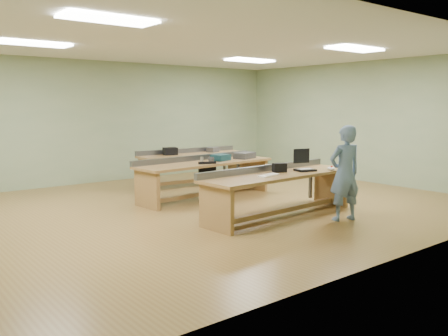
{
  "coord_description": "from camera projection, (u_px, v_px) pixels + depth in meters",
  "views": [
    {
      "loc": [
        -5.16,
        -7.16,
        1.91
      ],
      "look_at": [
        0.04,
        -0.6,
        0.8
      ],
      "focal_mm": 38.0,
      "sensor_mm": 36.0,
      "label": 1
    }
  ],
  "objects": [
    {
      "name": "workbench_front",
      "position": [
        279.0,
        184.0,
        8.16
      ],
      "size": [
        3.16,
        1.01,
        0.86
      ],
      "rotation": [
        0.0,
        0.0,
        0.06
      ],
      "color": "olive",
      "rests_on": "floor"
    },
    {
      "name": "parts_bin_grey",
      "position": [
        245.0,
        155.0,
        10.45
      ],
      "size": [
        0.55,
        0.44,
        0.13
      ],
      "primitive_type": "cube",
      "rotation": [
        0.0,
        0.0,
        0.31
      ],
      "color": "#343537",
      "rests_on": "workbench_mid"
    },
    {
      "name": "workbench_back",
      "position": [
        193.0,
        162.0,
        11.48
      ],
      "size": [
        2.78,
        0.9,
        0.86
      ],
      "rotation": [
        0.0,
        0.0,
        -0.06
      ],
      "color": "olive",
      "rests_on": "floor"
    },
    {
      "name": "trackball_mouse",
      "position": [
        331.0,
        168.0,
        8.51
      ],
      "size": [
        0.18,
        0.19,
        0.07
      ],
      "primitive_type": "ellipsoid",
      "rotation": [
        0.0,
        0.0,
        -0.41
      ],
      "color": "white",
      "rests_on": "workbench_front"
    },
    {
      "name": "camera_bag",
      "position": [
        279.0,
        168.0,
        8.28
      ],
      "size": [
        0.27,
        0.23,
        0.16
      ],
      "primitive_type": "cube",
      "rotation": [
        0.0,
        0.0,
        -0.42
      ],
      "color": "black",
      "rests_on": "workbench_front"
    },
    {
      "name": "wall_front",
      "position": [
        397.0,
        140.0,
        5.68
      ],
      "size": [
        10.0,
        0.04,
        3.0
      ],
      "primitive_type": "cube",
      "color": "#94A47C",
      "rests_on": "floor"
    },
    {
      "name": "laptop_base",
      "position": [
        305.0,
        170.0,
        8.42
      ],
      "size": [
        0.38,
        0.34,
        0.04
      ],
      "primitive_type": "cube",
      "rotation": [
        0.0,
        0.0,
        -0.26
      ],
      "color": "black",
      "rests_on": "workbench_front"
    },
    {
      "name": "workbench_mid",
      "position": [
        205.0,
        171.0,
        9.82
      ],
      "size": [
        3.18,
        1.09,
        0.86
      ],
      "rotation": [
        0.0,
        0.0,
        0.08
      ],
      "color": "olive",
      "rests_on": "floor"
    },
    {
      "name": "mug",
      "position": [
        211.0,
        160.0,
        9.76
      ],
      "size": [
        0.13,
        0.13,
        0.1
      ],
      "primitive_type": "imported",
      "rotation": [
        0.0,
        0.0,
        -0.03
      ],
      "color": "#343537",
      "rests_on": "workbench_mid"
    },
    {
      "name": "storage_box_back",
      "position": [
        170.0,
        151.0,
        11.13
      ],
      "size": [
        0.35,
        0.28,
        0.18
      ],
      "primitive_type": "cube",
      "rotation": [
        0.0,
        0.0,
        -0.22
      ],
      "color": "black",
      "rests_on": "workbench_back"
    },
    {
      "name": "wall_back",
      "position": [
        109.0,
        122.0,
        11.9
      ],
      "size": [
        10.0,
        0.04,
        3.0
      ],
      "primitive_type": "cube",
      "color": "#94A47C",
      "rests_on": "floor"
    },
    {
      "name": "wall_right",
      "position": [
        364.0,
        122.0,
        11.87
      ],
      "size": [
        0.04,
        8.0,
        3.0
      ],
      "primitive_type": "cube",
      "color": "#94A47C",
      "rests_on": "floor"
    },
    {
      "name": "person",
      "position": [
        345.0,
        173.0,
        7.83
      ],
      "size": [
        0.66,
        0.53,
        1.59
      ],
      "primitive_type": "imported",
      "rotation": [
        0.0,
        0.0,
        2.86
      ],
      "color": "#637AA2",
      "rests_on": "floor"
    },
    {
      "name": "parts_bin_teal",
      "position": [
        221.0,
        157.0,
        10.02
      ],
      "size": [
        0.43,
        0.36,
        0.13
      ],
      "primitive_type": "cube",
      "rotation": [
        0.0,
        0.0,
        0.25
      ],
      "color": "#13363E",
      "rests_on": "workbench_mid"
    },
    {
      "name": "laptop_screen",
      "position": [
        301.0,
        156.0,
        8.5
      ],
      "size": [
        0.32,
        0.1,
        0.26
      ],
      "primitive_type": "cube",
      "rotation": [
        0.0,
        0.0,
        -0.26
      ],
      "color": "black",
      "rests_on": "laptop_base"
    },
    {
      "name": "fluor_panels",
      "position": [
        202.0,
        46.0,
        8.6
      ],
      "size": [
        6.2,
        3.5,
        0.03
      ],
      "color": "white",
      "rests_on": "ceiling"
    },
    {
      "name": "floor",
      "position": [
        203.0,
        207.0,
        8.99
      ],
      "size": [
        10.0,
        10.0,
        0.0
      ],
      "primitive_type": "plane",
      "color": "olive",
      "rests_on": "ground"
    },
    {
      "name": "ceiling",
      "position": [
        202.0,
        45.0,
        8.59
      ],
      "size": [
        10.0,
        10.0,
        0.0
      ],
      "primitive_type": "plane",
      "color": "silver",
      "rests_on": "wall_back"
    },
    {
      "name": "task_chair",
      "position": [
        209.0,
        188.0,
        9.37
      ],
      "size": [
        0.56,
        0.56,
        0.8
      ],
      "rotation": [
        0.0,
        0.0,
        -0.38
      ],
      "color": "black",
      "rests_on": "floor"
    },
    {
      "name": "tray_back",
      "position": [
        213.0,
        150.0,
        11.85
      ],
      "size": [
        0.35,
        0.3,
        0.12
      ],
      "primitive_type": "cube",
      "rotation": [
        0.0,
        0.0,
        0.35
      ],
      "color": "#343537",
      "rests_on": "workbench_back"
    },
    {
      "name": "keyboard",
      "position": [
        269.0,
        175.0,
        7.81
      ],
      "size": [
        0.46,
        0.24,
        0.03
      ],
      "primitive_type": "cube",
      "rotation": [
        0.0,
        0.0,
        0.23
      ],
      "color": "white",
      "rests_on": "workbench_front"
    },
    {
      "name": "drinks_can",
      "position": [
        202.0,
        160.0,
        9.57
      ],
      "size": [
        0.08,
        0.08,
        0.13
      ],
      "primitive_type": "cylinder",
      "rotation": [
        0.0,
        0.0,
        -0.25
      ],
      "color": "silver",
      "rests_on": "workbench_mid"
    }
  ]
}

